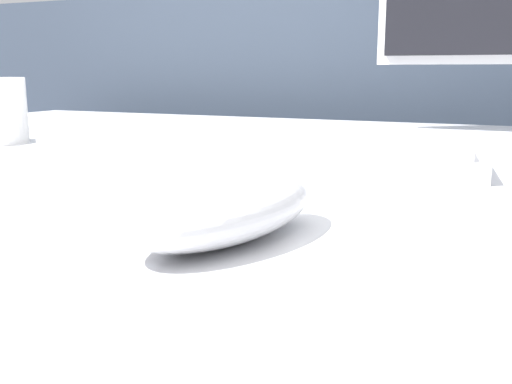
{
  "coord_description": "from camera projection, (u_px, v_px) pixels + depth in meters",
  "views": [
    {
      "loc": [
        0.14,
        -0.41,
        0.85
      ],
      "look_at": [
        0.01,
        -0.11,
        0.78
      ],
      "focal_mm": 42.0,
      "sensor_mm": 36.0,
      "label": 1
    }
  ],
  "objects": [
    {
      "name": "computer_mouse_near",
      "position": [
        225.0,
        209.0,
        0.3
      ],
      "size": [
        0.09,
        0.14,
        0.03
      ],
      "rotation": [
        0.0,
        0.0,
        -0.22
      ],
      "color": "silver",
      "rests_on": "desk"
    },
    {
      "name": "partition_panel",
      "position": [
        431.0,
        255.0,
        1.14
      ],
      "size": [
        5.0,
        0.03,
        1.0
      ],
      "color": "#333D4C",
      "rests_on": "ground_plane"
    },
    {
      "name": "keyboard",
      "position": [
        252.0,
        150.0,
        0.56
      ],
      "size": [
        0.42,
        0.19,
        0.02
      ],
      "rotation": [
        0.0,
        0.0,
        0.14
      ],
      "color": "silver",
      "rests_on": "desk"
    }
  ]
}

